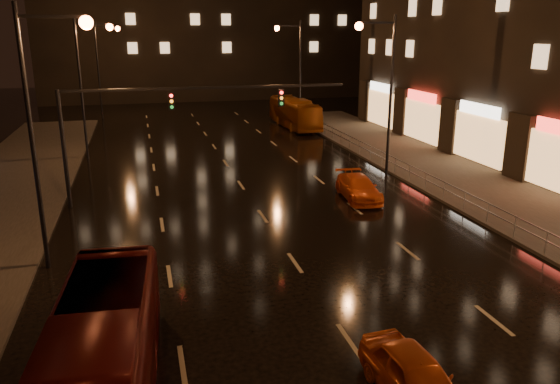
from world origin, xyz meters
The scene contains 8 objects.
ground centered at (0.00, 20.00, 0.00)m, with size 140.00×140.00×0.00m, color black.
sidewalk_right centered at (13.50, 15.00, 0.07)m, with size 7.00×70.00×0.15m, color #38332D.
traffic_signal centered at (-5.06, 20.00, 4.74)m, with size 15.31×0.32×6.20m.
railing_right centered at (10.20, 18.00, 0.90)m, with size 0.05×56.00×1.00m.
bus_red centered at (-7.00, 2.11, 1.41)m, with size 2.37×10.13×2.82m, color #560E0C.
bus_curb centered at (8.87, 41.37, 1.40)m, with size 2.35×10.04×2.80m, color #994B0F.
taxi_near centered at (0.56, 1.00, 0.66)m, with size 1.55×3.85×1.31m, color #C74A12.
taxi_far centered at (5.85, 17.62, 0.64)m, with size 1.78×4.38×1.27m, color #F05B16.
Camera 1 is at (-5.65, -9.56, 8.98)m, focal length 35.00 mm.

